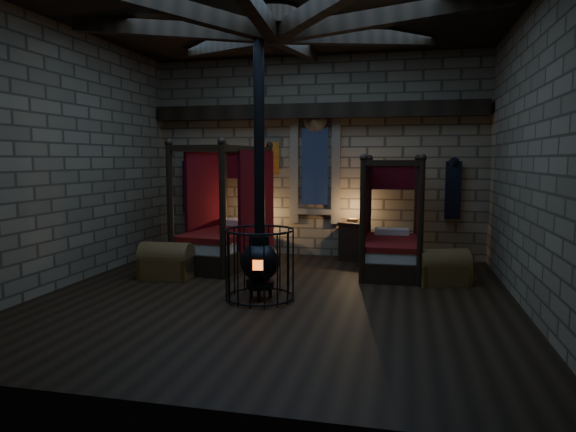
% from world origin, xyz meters
% --- Properties ---
extents(room, '(7.02, 7.02, 4.29)m').
position_xyz_m(room, '(-0.00, 0.09, 3.74)').
color(room, black).
rests_on(room, ground).
extents(bed_left, '(1.45, 2.34, 2.31)m').
position_xyz_m(bed_left, '(-1.53, 2.15, 0.57)').
color(bed_left, black).
rests_on(bed_left, ground).
extents(bed_right, '(1.06, 1.97, 2.05)m').
position_xyz_m(bed_right, '(1.65, 2.18, 0.51)').
color(bed_right, black).
rests_on(bed_right, ground).
extents(trunk_left, '(0.90, 0.59, 0.64)m').
position_xyz_m(trunk_left, '(-2.16, 0.79, 0.28)').
color(trunk_left, brown).
rests_on(trunk_left, ground).
extents(trunk_right, '(0.94, 0.74, 0.60)m').
position_xyz_m(trunk_right, '(2.51, 1.41, 0.27)').
color(trunk_right, brown).
rests_on(trunk_right, ground).
extents(nightstand_left, '(0.49, 0.48, 0.80)m').
position_xyz_m(nightstand_left, '(-1.08, 3.01, 0.34)').
color(nightstand_left, black).
rests_on(nightstand_left, ground).
extents(nightstand_right, '(0.59, 0.58, 0.86)m').
position_xyz_m(nightstand_right, '(0.85, 3.10, 0.40)').
color(nightstand_right, black).
rests_on(nightstand_right, ground).
extents(stove, '(1.03, 1.03, 4.05)m').
position_xyz_m(stove, '(-0.19, -0.16, 0.63)').
color(stove, black).
rests_on(stove, ground).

